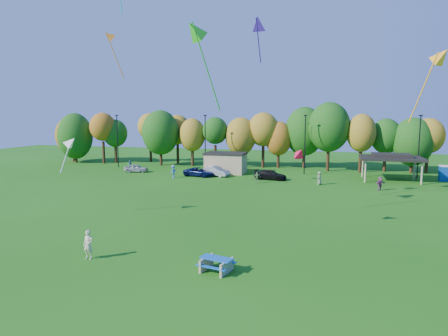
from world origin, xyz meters
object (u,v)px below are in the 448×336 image
(car_a, at_px, (136,168))
(car_b, at_px, (215,171))
(car_c, at_px, (199,172))
(kite_flyer, at_px, (88,245))
(car_d, at_px, (270,175))
(picnic_table, at_px, (216,263))

(car_a, bearing_deg, car_b, -106.48)
(car_a, bearing_deg, car_c, -111.04)
(car_c, bearing_deg, kite_flyer, -161.30)
(car_b, bearing_deg, car_d, -80.66)
(picnic_table, height_order, kite_flyer, kite_flyer)
(car_a, height_order, car_d, car_d)
(picnic_table, relative_size, car_d, 0.48)
(kite_flyer, xyz_separation_m, car_d, (6.50, 34.14, -0.26))
(picnic_table, relative_size, kite_flyer, 1.18)
(picnic_table, distance_m, car_b, 36.51)
(car_a, relative_size, car_c, 0.81)
(kite_flyer, height_order, car_d, kite_flyer)
(car_b, relative_size, car_c, 0.96)
(kite_flyer, bearing_deg, car_d, 83.47)
(car_c, xyz_separation_m, car_d, (10.73, -0.30, 0.03))
(picnic_table, height_order, car_c, car_c)
(car_a, relative_size, car_b, 0.84)
(picnic_table, distance_m, car_c, 36.51)
(car_b, distance_m, car_d, 8.47)
(picnic_table, xyz_separation_m, car_a, (-23.74, 35.72, 0.16))
(car_d, bearing_deg, picnic_table, -168.25)
(picnic_table, height_order, car_a, car_a)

